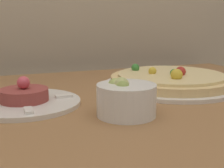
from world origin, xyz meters
The scene contains 4 objects.
dining_table centered at (0.00, 0.42, 0.68)m, with size 1.36×0.85×0.78m.
pizza_plate centered at (0.28, 0.50, 0.80)m, with size 0.38×0.38×0.06m.
tartare_plate centered at (-0.13, 0.44, 0.80)m, with size 0.25×0.25×0.07m.
small_bowl centered at (0.06, 0.30, 0.82)m, with size 0.12×0.12×0.08m.
Camera 1 is at (-0.18, -0.25, 0.98)m, focal length 50.00 mm.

